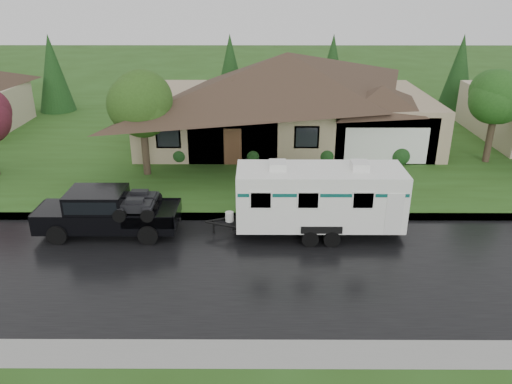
{
  "coord_description": "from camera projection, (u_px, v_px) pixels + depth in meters",
  "views": [
    {
      "loc": [
        0.18,
        -17.82,
        9.66
      ],
      "look_at": [
        0.1,
        2.0,
        1.36
      ],
      "focal_mm": 35.0,
      "sensor_mm": 36.0,
      "label": 1
    }
  ],
  "objects": [
    {
      "name": "travel_trailer",
      "position": [
        319.0,
        196.0,
        20.24
      ],
      "size": [
        7.07,
        2.49,
        3.17
      ],
      "color": "white",
      "rests_on": "ground"
    },
    {
      "name": "lawn",
      "position": [
        255.0,
        136.0,
        33.98
      ],
      "size": [
        140.0,
        26.0,
        0.15
      ],
      "primitive_type": "cube",
      "color": "#294C17",
      "rests_on": "ground"
    },
    {
      "name": "road",
      "position": [
        253.0,
        268.0,
        18.33
      ],
      "size": [
        140.0,
        8.0,
        0.01
      ],
      "primitive_type": "cube",
      "color": "black",
      "rests_on": "ground"
    },
    {
      "name": "curb",
      "position": [
        254.0,
        216.0,
        22.22
      ],
      "size": [
        140.0,
        0.5,
        0.15
      ],
      "primitive_type": "cube",
      "color": "gray",
      "rests_on": "ground"
    },
    {
      "name": "tree_right_green",
      "position": [
        497.0,
        98.0,
        27.47
      ],
      "size": [
        3.23,
        3.23,
        5.34
      ],
      "color": "#382B1E",
      "rests_on": "lawn"
    },
    {
      "name": "pickup_truck",
      "position": [
        105.0,
        211.0,
        20.53
      ],
      "size": [
        5.74,
        2.18,
        1.91
      ],
      "color": "black",
      "rests_on": "ground"
    },
    {
      "name": "tree_left_green",
      "position": [
        141.0,
        106.0,
        25.57
      ],
      "size": [
        3.25,
        3.25,
        5.39
      ],
      "color": "#382B1E",
      "rests_on": "lawn"
    },
    {
      "name": "shrub_row",
      "position": [
        290.0,
        154.0,
        28.49
      ],
      "size": [
        13.6,
        1.0,
        1.0
      ],
      "color": "#143814",
      "rests_on": "lawn"
    },
    {
      "name": "house_main",
      "position": [
        291.0,
        88.0,
        31.54
      ],
      "size": [
        19.44,
        10.8,
        6.9
      ],
      "color": "tan",
      "rests_on": "lawn"
    },
    {
      "name": "ground",
      "position": [
        253.0,
        242.0,
        20.17
      ],
      "size": [
        140.0,
        140.0,
        0.0
      ],
      "primitive_type": "plane",
      "color": "#294C17",
      "rests_on": "ground"
    }
  ]
}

